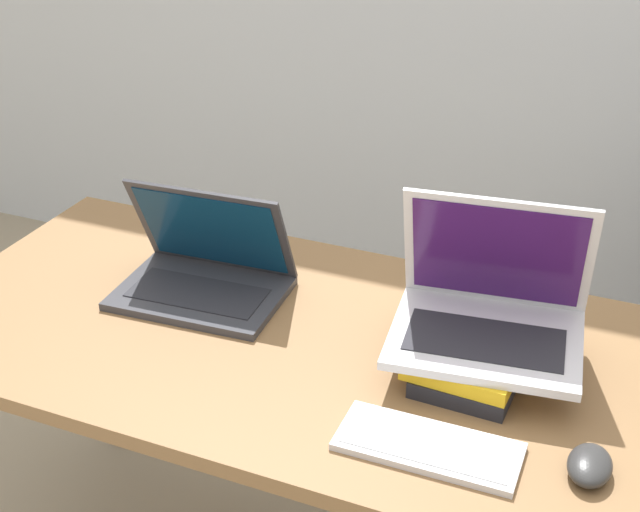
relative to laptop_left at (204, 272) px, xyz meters
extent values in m
cube|color=brown|center=(0.32, -0.08, -0.06)|extent=(1.63, 0.73, 0.03)
cylinder|color=gray|center=(-0.44, 0.23, -0.42)|extent=(0.05, 0.05, 0.68)
cube|color=#333338|center=(0.00, -0.02, -0.04)|extent=(0.34, 0.25, 0.02)
cube|color=#232328|center=(0.00, -0.04, -0.03)|extent=(0.28, 0.13, 0.00)
cube|color=#333338|center=(0.00, 0.05, 0.07)|extent=(0.33, 0.12, 0.21)
cube|color=#0A2D4C|center=(0.00, 0.04, 0.07)|extent=(0.30, 0.10, 0.18)
cube|color=black|center=(0.57, -0.06, -0.03)|extent=(0.17, 0.25, 0.03)
cube|color=gold|center=(0.56, -0.04, 0.00)|extent=(0.19, 0.27, 0.03)
cube|color=silver|center=(0.58, -0.05, 0.02)|extent=(0.36, 0.29, 0.02)
cube|color=#232328|center=(0.58, -0.06, 0.03)|extent=(0.28, 0.16, 0.00)
cube|color=silver|center=(0.57, 0.04, 0.15)|extent=(0.34, 0.13, 0.24)
cube|color=#381451|center=(0.57, 0.03, 0.15)|extent=(0.30, 0.11, 0.21)
cube|color=silver|center=(0.55, -0.29, -0.04)|extent=(0.29, 0.12, 0.01)
cube|color=silver|center=(0.55, -0.29, -0.03)|extent=(0.26, 0.10, 0.00)
ellipsoid|color=#2D2D2D|center=(0.79, -0.25, -0.03)|extent=(0.07, 0.10, 0.04)
camera|label=1|loc=(0.82, -1.34, 0.88)|focal=50.00mm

